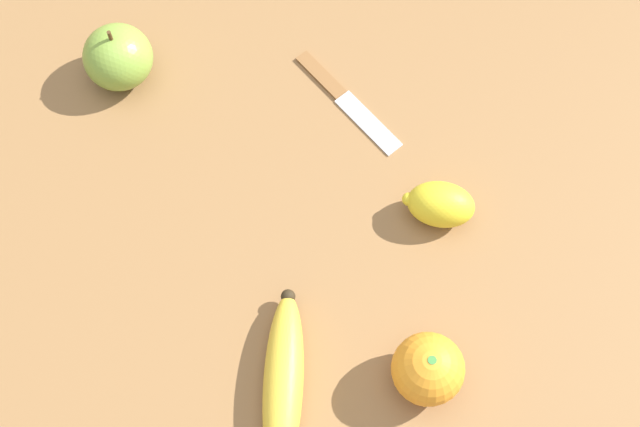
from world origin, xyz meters
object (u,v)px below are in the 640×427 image
Objects in this scene: orange at (428,369)px; paring_knife at (344,97)px; apple at (118,57)px; lemon at (440,204)px; banana at (283,385)px.

orange reaches higher than paring_knife.
orange is 0.49m from apple.
orange is 0.18m from lemon.
banana is 2.50× the size of lemon.
apple is at bearing -150.25° from banana.
apple reaches higher than orange.
lemon reaches higher than paring_knife.
apple is 1.06× the size of lemon.
orange is 0.91× the size of lemon.
banana is 0.42m from apple.
lemon is at bearing 89.84° from orange.
orange is 0.34m from paring_knife.
paring_knife is at bearing -0.29° from apple.
apple reaches higher than lemon.
lemon is (0.14, 0.21, 0.01)m from banana.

